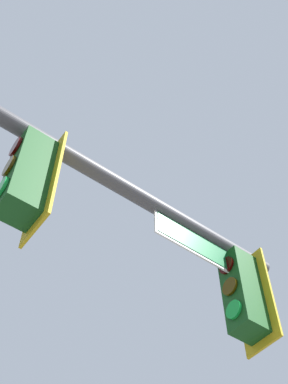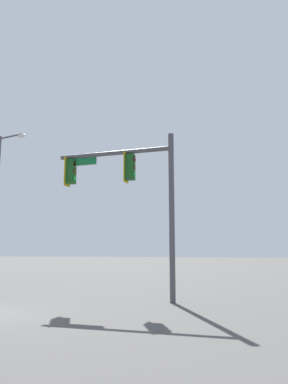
{
  "view_description": "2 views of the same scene",
  "coord_description": "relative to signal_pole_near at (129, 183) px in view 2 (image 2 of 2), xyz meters",
  "views": [
    {
      "loc": [
        -3.78,
        -8.8,
        1.37
      ],
      "look_at": [
        -1.95,
        -5.55,
        6.13
      ],
      "focal_mm": 50.0,
      "sensor_mm": 36.0,
      "label": 1
    },
    {
      "loc": [
        -10.35,
        7.96,
        1.86
      ],
      "look_at": [
        -3.34,
        -6.85,
        4.57
      ],
      "focal_mm": 35.0,
      "sensor_mm": 36.0,
      "label": 2
    }
  ],
  "objects": [
    {
      "name": "signal_pole_near",
      "position": [
        0.0,
        0.0,
        0.0
      ],
      "size": [
        5.15,
        0.97,
        6.72
      ],
      "color": "#47474C",
      "rests_on": "ground_plane"
    }
  ]
}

